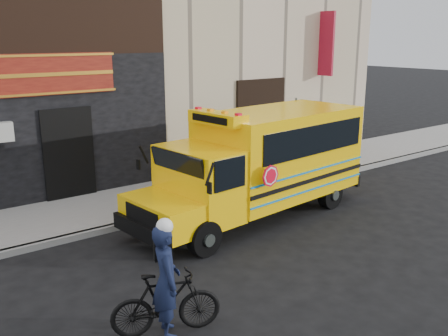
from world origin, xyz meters
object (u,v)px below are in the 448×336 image
sign_pole (295,138)px  cyclist (166,284)px  school_bus (263,160)px  bicycle (166,303)px

sign_pole → cyclist: bearing=-147.5°
school_bus → sign_pole: 2.80m
school_bus → bicycle: size_ratio=4.01×
sign_pole → cyclist: (-7.37, -4.69, -0.65)m
school_bus → sign_pole: school_bus is taller
bicycle → cyclist: (-0.03, -0.08, 0.39)m
school_bus → sign_pole: size_ratio=2.52×
sign_pole → cyclist: sign_pole is taller
sign_pole → cyclist: size_ratio=1.53×
cyclist → bicycle: bearing=-0.7°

